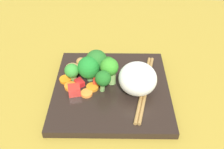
% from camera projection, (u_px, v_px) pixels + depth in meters
% --- Properties ---
extents(ground_plane, '(1.10, 1.10, 0.02)m').
position_uv_depth(ground_plane, '(111.00, 95.00, 0.60)').
color(ground_plane, olive).
extents(square_plate, '(0.28, 0.28, 0.02)m').
position_uv_depth(square_plate, '(111.00, 89.00, 0.59)').
color(square_plate, black).
rests_on(square_plate, ground_plane).
extents(rice_mound, '(0.10, 0.09, 0.08)m').
position_uv_depth(rice_mound, '(138.00, 79.00, 0.55)').
color(rice_mound, white).
rests_on(rice_mound, square_plate).
extents(broccoli_floret_0, '(0.04, 0.04, 0.07)m').
position_uv_depth(broccoli_floret_0, '(109.00, 68.00, 0.57)').
color(broccoli_floret_0, '#7EAE58').
rests_on(broccoli_floret_0, square_plate).
extents(broccoli_floret_1, '(0.05, 0.05, 0.06)m').
position_uv_depth(broccoli_floret_1, '(89.00, 68.00, 0.58)').
color(broccoli_floret_1, '#70AF60').
rests_on(broccoli_floret_1, square_plate).
extents(broccoli_floret_2, '(0.04, 0.04, 0.06)m').
position_uv_depth(broccoli_floret_2, '(103.00, 79.00, 0.55)').
color(broccoli_floret_2, '#7FBF60').
rests_on(broccoli_floret_2, square_plate).
extents(broccoli_floret_3, '(0.03, 0.03, 0.05)m').
position_uv_depth(broccoli_floret_3, '(108.00, 64.00, 0.60)').
color(broccoli_floret_3, '#529942').
rests_on(broccoli_floret_3, square_plate).
extents(broccoli_floret_4, '(0.05, 0.05, 0.07)m').
position_uv_depth(broccoli_floret_4, '(96.00, 61.00, 0.60)').
color(broccoli_floret_4, '#76C14F').
rests_on(broccoli_floret_4, square_plate).
extents(broccoli_floret_5, '(0.03, 0.03, 0.05)m').
position_uv_depth(broccoli_floret_5, '(72.00, 71.00, 0.58)').
color(broccoli_floret_5, '#649D49').
rests_on(broccoli_floret_5, square_plate).
extents(carrot_slice_0, '(0.03, 0.03, 0.01)m').
position_uv_depth(carrot_slice_0, '(87.00, 93.00, 0.56)').
color(carrot_slice_0, orange).
rests_on(carrot_slice_0, square_plate).
extents(carrot_slice_1, '(0.04, 0.04, 0.00)m').
position_uv_depth(carrot_slice_1, '(91.00, 66.00, 0.64)').
color(carrot_slice_1, orange).
rests_on(carrot_slice_1, square_plate).
extents(carrot_slice_2, '(0.04, 0.04, 0.01)m').
position_uv_depth(carrot_slice_2, '(71.00, 87.00, 0.58)').
color(carrot_slice_2, orange).
rests_on(carrot_slice_2, square_plate).
extents(carrot_slice_3, '(0.04, 0.04, 0.00)m').
position_uv_depth(carrot_slice_3, '(83.00, 70.00, 0.63)').
color(carrot_slice_3, orange).
rests_on(carrot_slice_3, square_plate).
extents(carrot_slice_4, '(0.04, 0.04, 0.01)m').
position_uv_depth(carrot_slice_4, '(92.00, 87.00, 0.58)').
color(carrot_slice_4, orange).
rests_on(carrot_slice_4, square_plate).
extents(carrot_slice_5, '(0.04, 0.04, 0.01)m').
position_uv_depth(carrot_slice_5, '(66.00, 79.00, 0.60)').
color(carrot_slice_5, orange).
rests_on(carrot_slice_5, square_plate).
extents(pepper_chunk_0, '(0.03, 0.03, 0.01)m').
position_uv_depth(pepper_chunk_0, '(79.00, 84.00, 0.58)').
color(pepper_chunk_0, red).
rests_on(pepper_chunk_0, square_plate).
extents(pepper_chunk_1, '(0.03, 0.02, 0.01)m').
position_uv_depth(pepper_chunk_1, '(99.00, 81.00, 0.59)').
color(pepper_chunk_1, red).
rests_on(pepper_chunk_1, square_plate).
extents(pepper_chunk_2, '(0.03, 0.03, 0.02)m').
position_uv_depth(pepper_chunk_2, '(74.00, 90.00, 0.56)').
color(pepper_chunk_2, red).
rests_on(pepper_chunk_2, square_plate).
extents(pepper_chunk_3, '(0.02, 0.02, 0.01)m').
position_uv_depth(pepper_chunk_3, '(99.00, 65.00, 0.63)').
color(pepper_chunk_3, red).
rests_on(pepper_chunk_3, square_plate).
extents(chicken_piece_0, '(0.05, 0.05, 0.02)m').
position_uv_depth(chicken_piece_0, '(73.00, 69.00, 0.61)').
color(chicken_piece_0, tan).
rests_on(chicken_piece_0, square_plate).
extents(chicken_piece_1, '(0.04, 0.04, 0.02)m').
position_uv_depth(chicken_piece_1, '(82.00, 62.00, 0.64)').
color(chicken_piece_1, '#B38042').
rests_on(chicken_piece_1, square_plate).
extents(chopstick_pair, '(0.05, 0.22, 0.01)m').
position_uv_depth(chopstick_pair, '(145.00, 87.00, 0.58)').
color(chopstick_pair, olive).
rests_on(chopstick_pair, square_plate).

